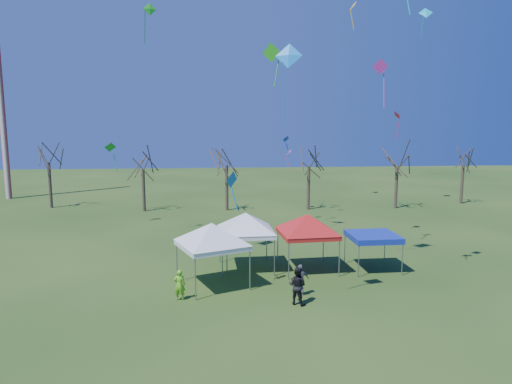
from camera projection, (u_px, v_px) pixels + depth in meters
ground at (286, 299)px, 23.08m from camera, size 140.00×140.00×0.00m
radio_mast at (0, 91)px, 52.27m from camera, size 0.70×0.70×25.00m
tree_0 at (47, 146)px, 47.27m from camera, size 3.83×3.83×8.44m
tree_1 at (142, 154)px, 45.56m from camera, size 3.42×3.42×7.54m
tree_2 at (226, 149)px, 45.95m from camera, size 3.71×3.71×8.18m
tree_3 at (309, 151)px, 46.38m from camera, size 3.59×3.59×7.91m
tree_4 at (398, 150)px, 47.15m from camera, size 3.58×3.58×7.89m
tree_5 at (464, 152)px, 49.96m from camera, size 3.39×3.39×7.46m
tent_white_west at (212, 227)px, 24.51m from camera, size 4.28×4.28×4.07m
tent_white_mid at (246, 217)px, 27.46m from camera, size 4.59×4.59×4.05m
tent_red at (308, 218)px, 27.25m from camera, size 4.52×4.52×4.00m
tent_blue at (373, 237)px, 27.53m from camera, size 2.88×2.88×2.22m
person_dark at (297, 286)px, 22.34m from camera, size 1.16×1.10×1.89m
person_green at (180, 285)px, 22.91m from camera, size 0.59×0.40×1.57m
person_grey at (301, 280)px, 23.49m from camera, size 1.05×0.71×1.65m
kite_22 at (289, 153)px, 45.60m from camera, size 0.80×0.79×2.48m
kite_12 at (397, 115)px, 45.53m from camera, size 0.74×1.07×3.17m
kite_13 at (110, 147)px, 38.77m from camera, size 1.24×1.13×2.59m
kite_1 at (231, 180)px, 23.17m from camera, size 0.78×0.89×2.11m
kite_17 at (380, 68)px, 29.61m from camera, size 1.05×0.60×3.16m
kite_5 at (288, 57)px, 19.21m from camera, size 1.27×0.85×3.80m
kite_11 at (272, 53)px, 33.41m from camera, size 1.40×1.12×3.23m
kite_19 at (286, 140)px, 39.33m from camera, size 0.86×0.83×1.86m
kite_7 at (150, 10)px, 32.22m from camera, size 0.99×0.78×2.79m
kite_18 at (353, 6)px, 30.20m from camera, size 0.49×0.74×1.87m
kite_25 at (426, 13)px, 23.42m from camera, size 0.81×0.63×1.57m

